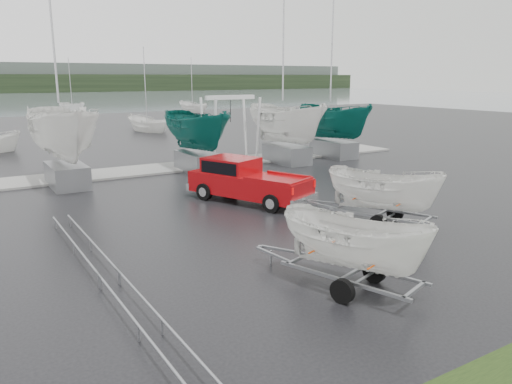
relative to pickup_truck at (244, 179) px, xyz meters
name	(u,v)px	position (x,y,z in m)	size (l,w,h in m)	color
ground_plane	(332,217)	(1.55, -4.03, -0.95)	(120.00, 120.00, 0.00)	black
lake	(15,103)	(1.55, 95.97, -0.96)	(300.00, 300.00, 0.00)	slate
dock	(191,165)	(1.55, 8.97, -0.90)	(30.00, 3.00, 0.12)	gray
pickup_truck	(244,179)	(0.00, 0.00, 0.00)	(3.83, 5.78, 1.83)	#91070B
trailer_hitched	(385,154)	(2.40, -5.74, 1.64)	(2.48, 3.78, 4.78)	gray
trailer_parked	(356,194)	(-2.33, -9.42, 1.54)	(2.24, 3.79, 4.58)	gray
boat_hoist	(231,119)	(4.28, 8.97, 1.72)	(3.30, 2.18, 4.12)	silver
keelboat_0	(60,93)	(-5.89, 6.97, 3.54)	(2.82, 3.20, 11.00)	gray
keelboat_1	(197,104)	(1.20, 7.17, 2.81)	(2.38, 3.20, 7.41)	gray
keelboat_2	(287,95)	(7.11, 6.97, 3.22)	(2.62, 3.20, 10.80)	gray
keelboat_3	(335,97)	(11.12, 7.27, 2.96)	(2.46, 3.20, 10.63)	gray
mast_rack_0	(82,241)	(-7.45, -3.03, -0.60)	(0.56, 6.50, 0.06)	gray
mast_rack_1	(150,322)	(-7.45, -9.03, -0.60)	(0.56, 6.50, 0.06)	gray
moored_boat_2	(147,131)	(6.05, 29.29, -0.95)	(2.73, 2.78, 11.11)	silver
moored_boat_3	(193,112)	(21.09, 51.75, -0.95)	(2.74, 2.80, 11.31)	silver
moored_boat_5	(73,112)	(5.54, 60.78, -0.95)	(2.91, 2.96, 11.24)	silver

